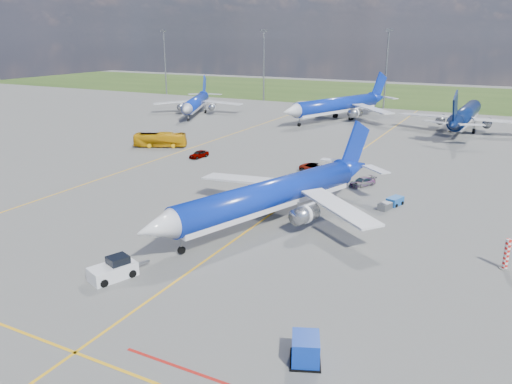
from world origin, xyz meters
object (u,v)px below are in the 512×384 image
at_px(service_car_a, 199,154).
at_px(service_car_b, 316,168).
at_px(baggage_tug_c, 359,144).
at_px(apron_bus, 160,140).
at_px(bg_jet_n, 463,130).
at_px(bg_jet_nnw, 336,120).
at_px(warning_post, 507,254).
at_px(service_car_c, 362,182).
at_px(baggage_tug_w, 391,203).
at_px(pushback_tug, 114,270).
at_px(bg_jet_nw, 196,114).
at_px(uld_container, 306,349).
at_px(main_airliner, 270,223).

bearing_deg(service_car_a, service_car_b, 10.28).
bearing_deg(service_car_a, baggage_tug_c, 53.91).
bearing_deg(apron_bus, bg_jet_n, -74.31).
bearing_deg(bg_jet_nnw, apron_bus, -93.13).
xyz_separation_m(warning_post, service_car_c, (-19.39, 20.35, -0.88)).
height_order(service_car_c, baggage_tug_w, service_car_c).
bearing_deg(pushback_tug, bg_jet_nw, 140.27).
bearing_deg(baggage_tug_c, service_car_a, -156.04).
relative_size(bg_jet_nw, bg_jet_nnw, 0.84).
xyz_separation_m(bg_jet_nw, service_car_a, (29.03, -42.55, 0.68)).
xyz_separation_m(bg_jet_n, service_car_a, (-39.26, -50.26, 0.68)).
bearing_deg(service_car_a, bg_jet_nnw, 90.59).
bearing_deg(bg_jet_nw, baggage_tug_w, -62.86).
height_order(bg_jet_nw, uld_container, bg_jet_nw).
relative_size(bg_jet_nw, service_car_b, 6.67).
xyz_separation_m(pushback_tug, service_car_a, (-18.78, 42.21, -0.11)).
height_order(main_airliner, service_car_a, main_airliner).
xyz_separation_m(warning_post, service_car_a, (-50.16, 24.05, -0.82)).
bearing_deg(uld_container, bg_jet_nnw, 84.98).
bearing_deg(pushback_tug, main_airliner, 91.76).
bearing_deg(bg_jet_nnw, warning_post, -40.55).
bearing_deg(main_airliner, bg_jet_n, 98.36).
bearing_deg(service_car_a, main_airliner, -32.49).
distance_m(pushback_tug, baggage_tug_w, 36.00).
relative_size(warning_post, baggage_tug_c, 0.56).
bearing_deg(warning_post, baggage_tug_c, 120.76).
relative_size(bg_jet_nnw, service_car_b, 7.94).
height_order(uld_container, service_car_c, uld_container).
relative_size(pushback_tug, service_car_b, 1.10).
relative_size(service_car_a, service_car_b, 0.75).
height_order(pushback_tug, service_car_a, pushback_tug).
height_order(uld_container, baggage_tug_w, uld_container).
xyz_separation_m(warning_post, pushback_tug, (-31.38, -18.17, -0.71)).
distance_m(bg_jet_nw, bg_jet_nnw, 38.52).
bearing_deg(apron_bus, baggage_tug_c, -89.31).
relative_size(pushback_tug, uld_container, 2.53).
height_order(service_car_b, baggage_tug_w, service_car_b).
bearing_deg(bg_jet_nnw, service_car_c, -47.45).
relative_size(service_car_c, baggage_tug_c, 0.79).
bearing_deg(bg_jet_nw, uld_container, -76.14).
distance_m(warning_post, baggage_tug_c, 53.42).
xyz_separation_m(uld_container, service_car_a, (-38.68, 45.57, -0.24)).
height_order(bg_jet_nnw, service_car_b, bg_jet_nnw).
height_order(bg_jet_n, apron_bus, bg_jet_n).
height_order(bg_jet_nw, bg_jet_nnw, bg_jet_nnw).
distance_m(bg_jet_nnw, main_airliner, 76.01).
height_order(bg_jet_nw, baggage_tug_c, bg_jet_nw).
bearing_deg(service_car_c, baggage_tug_c, 139.32).
bearing_deg(bg_jet_nw, main_airliner, -74.17).
distance_m(warning_post, service_car_a, 55.63).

